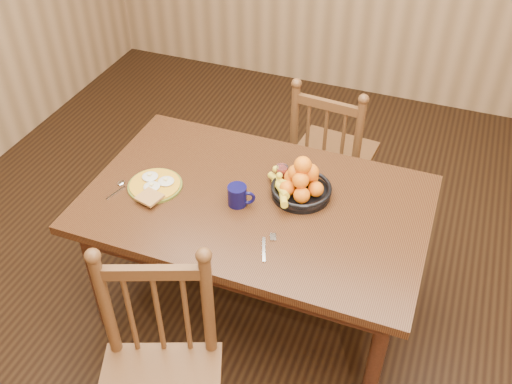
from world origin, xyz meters
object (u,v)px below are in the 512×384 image
(coffee_mug, at_px, (238,195))
(fruit_bowl, at_px, (300,185))
(dining_table, at_px, (256,214))
(chair_near, at_px, (159,382))
(breakfast_plate, at_px, (155,185))
(chair_far, at_px, (331,155))

(coffee_mug, xyz_separation_m, fruit_bowl, (0.25, 0.16, 0.01))
(dining_table, height_order, fruit_bowl, fruit_bowl)
(chair_near, bearing_deg, fruit_bowl, 54.76)
(coffee_mug, bearing_deg, breakfast_plate, -175.77)
(chair_near, distance_m, breakfast_plate, 0.94)
(breakfast_plate, bearing_deg, fruit_bowl, 16.20)
(breakfast_plate, relative_size, fruit_bowl, 0.92)
(chair_near, xyz_separation_m, coffee_mug, (-0.00, 0.83, 0.29))
(dining_table, bearing_deg, coffee_mug, -141.31)
(chair_far, bearing_deg, chair_near, 87.34)
(breakfast_plate, xyz_separation_m, fruit_bowl, (0.67, 0.19, 0.05))
(coffee_mug, bearing_deg, fruit_bowl, 33.43)
(chair_far, xyz_separation_m, chair_near, (-0.23, -1.72, 0.02))
(chair_near, bearing_deg, dining_table, 64.38)
(dining_table, xyz_separation_m, chair_far, (0.16, 0.83, -0.18))
(dining_table, height_order, chair_far, chair_far)
(dining_table, relative_size, fruit_bowl, 4.94)
(coffee_mug, relative_size, fruit_bowl, 0.41)
(chair_near, relative_size, breakfast_plate, 3.51)
(dining_table, distance_m, chair_near, 0.90)
(chair_near, bearing_deg, chair_far, 60.98)
(chair_far, relative_size, chair_near, 0.95)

